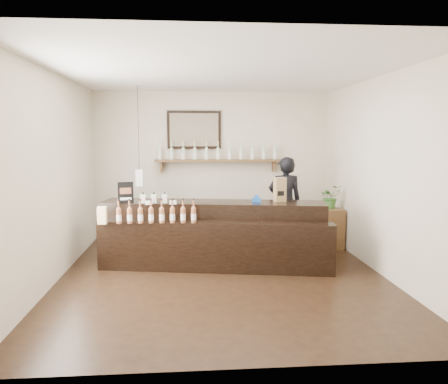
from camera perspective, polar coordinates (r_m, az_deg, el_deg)
name	(u,v)px	position (r m, az deg, el deg)	size (l,w,h in m)	color
ground	(222,276)	(6.25, -0.22, -10.89)	(5.00, 5.00, 0.00)	black
room_shell	(222,155)	(5.95, -0.23, 4.92)	(5.00, 5.00, 5.00)	beige
back_wall_decor	(205,147)	(8.31, -2.54, 5.90)	(2.66, 0.96, 1.69)	#56341D
counter	(213,236)	(6.68, -1.45, -5.72)	(3.47, 1.48, 1.12)	black
promo_sign	(126,193)	(6.68, -12.72, -0.08)	(0.23, 0.08, 0.32)	black
paper_bag	(280,190)	(6.76, 7.31, 0.32)	(0.19, 0.16, 0.37)	olive
tape_dispenser	(257,199)	(6.68, 4.27, -0.95)	(0.14, 0.08, 0.11)	#164B9E
side_cabinet	(329,228)	(7.92, 13.59, -4.60)	(0.43, 0.54, 0.70)	#56341D
potted_plant	(330,197)	(7.83, 13.71, -0.61)	(0.37, 0.32, 0.41)	#3C722D
shopkeeper	(285,196)	(7.73, 7.96, -0.59)	(0.66, 0.43, 1.81)	black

